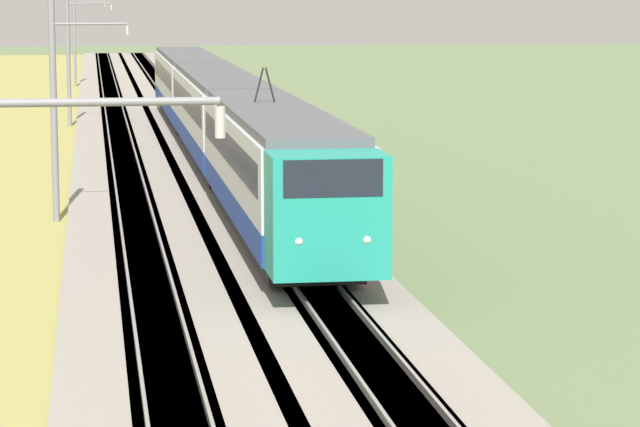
{
  "coord_description": "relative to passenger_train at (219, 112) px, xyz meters",
  "views": [
    {
      "loc": [
        -8.57,
        1.34,
        7.59
      ],
      "look_at": [
        26.89,
        -4.02,
        2.28
      ],
      "focal_mm": 85.0,
      "sensor_mm": 36.0,
      "label": 1
    }
  ],
  "objects": [
    {
      "name": "ballast_main",
      "position": [
        -5.61,
        4.02,
        -2.29
      ],
      "size": [
        240.0,
        4.4,
        0.3
      ],
      "color": "gray",
      "rests_on": "ground"
    },
    {
      "name": "track_adjacent",
      "position": [
        -5.61,
        -0.0,
        -2.28
      ],
      "size": [
        240.0,
        1.57,
        0.45
      ],
      "color": "#4C4238",
      "rests_on": "ground"
    },
    {
      "name": "track_main",
      "position": [
        -5.61,
        4.02,
        -2.28
      ],
      "size": [
        240.0,
        1.57,
        0.45
      ],
      "color": "#4C4238",
      "rests_on": "ground"
    },
    {
      "name": "catenary_mast_distant",
      "position": [
        55.79,
        6.5,
        1.48
      ],
      "size": [
        0.22,
        2.56,
        7.57
      ],
      "color": "slate",
      "rests_on": "ground"
    },
    {
      "name": "ballast_adjacent",
      "position": [
        -5.61,
        0.0,
        -2.29
      ],
      "size": [
        240.0,
        4.4,
        0.3
      ],
      "color": "gray",
      "rests_on": "ground"
    },
    {
      "name": "passenger_train",
      "position": [
        0.0,
        0.0,
        0.0
      ],
      "size": [
        61.03,
        2.88,
        5.19
      ],
      "rotation": [
        0.0,
        0.0,
        3.14
      ],
      "color": "teal",
      "rests_on": "ground"
    },
    {
      "name": "catenary_mast_mid",
      "position": [
        -14.74,
        6.5,
        1.4
      ],
      "size": [
        0.22,
        2.56,
        7.41
      ],
      "color": "slate",
      "rests_on": "ground"
    },
    {
      "name": "catenary_mast_far",
      "position": [
        20.52,
        6.5,
        1.57
      ],
      "size": [
        0.22,
        2.56,
        7.74
      ],
      "color": "slate",
      "rests_on": "ground"
    }
  ]
}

